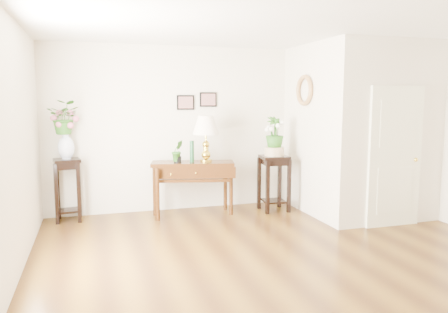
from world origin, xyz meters
name	(u,v)px	position (x,y,z in m)	size (l,w,h in m)	color
floor	(287,257)	(0.00, 0.00, 0.00)	(6.00, 5.50, 0.02)	#5B3B11
ceiling	(292,19)	(0.00, 0.00, 2.80)	(6.00, 5.50, 0.02)	white
wall_back	(222,128)	(0.00, 2.75, 1.40)	(6.00, 0.02, 2.80)	beige
wall_left	(7,151)	(-3.00, 0.00, 1.40)	(0.02, 5.50, 2.80)	beige
partition	(357,129)	(2.10, 1.77, 1.40)	(1.80, 1.95, 2.80)	beige
door	(395,157)	(2.10, 0.78, 1.05)	(0.90, 0.05, 2.10)	#E9ECCB
art_print_left	(186,102)	(-0.65, 2.73, 1.85)	(0.30, 0.02, 0.25)	black
art_print_right	(208,100)	(-0.25, 2.73, 1.90)	(0.30, 0.02, 0.25)	black
wall_ornament	(304,90)	(1.16, 1.90, 2.05)	(0.51, 0.51, 0.07)	#A27947
console_table	(193,189)	(-0.64, 2.26, 0.44)	(1.33, 0.44, 0.89)	black
table_lamp	(206,140)	(-0.42, 2.26, 1.24)	(0.43, 0.43, 0.76)	gold
green_vase	(192,152)	(-0.66, 2.26, 1.06)	(0.07, 0.07, 0.35)	#133F20
potted_plant	(177,152)	(-0.89, 2.26, 1.06)	(0.19, 0.15, 0.34)	#265E18
plant_stand_a	(68,190)	(-2.59, 2.50, 0.49)	(0.38, 0.38, 0.98)	black
porcelain_vase	(66,145)	(-2.59, 2.50, 1.21)	(0.25, 0.25, 0.43)	white
lily_arrangement	(65,116)	(-2.59, 2.50, 1.65)	(0.47, 0.41, 0.53)	#265E18
plant_stand_b	(274,183)	(0.75, 2.15, 0.48)	(0.45, 0.45, 0.95)	black
ceramic_bowl	(274,151)	(0.75, 2.15, 1.03)	(0.33, 0.33, 0.15)	beige
narcissus	(275,133)	(0.75, 2.15, 1.34)	(0.31, 0.31, 0.55)	#265E18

